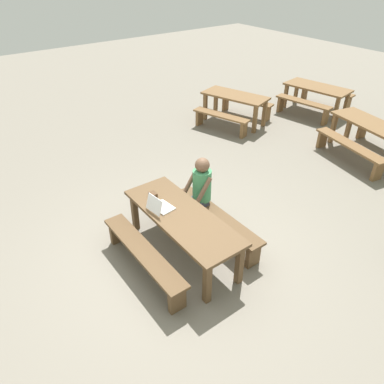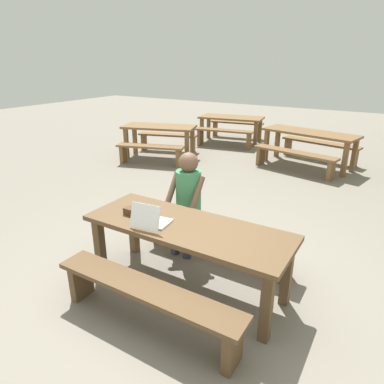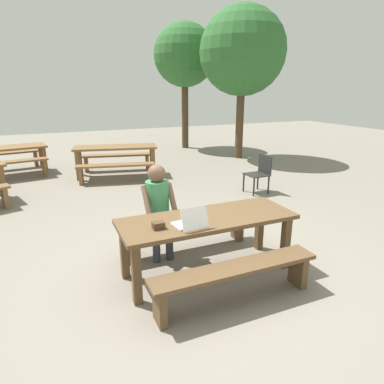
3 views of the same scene
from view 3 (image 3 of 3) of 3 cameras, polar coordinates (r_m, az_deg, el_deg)
ground_plane at (r=4.33m, az=2.52°, el=-13.29°), size 30.00×30.00×0.00m
picnic_table_front at (r=4.04m, az=2.63°, el=-5.60°), size 2.11×0.77×0.73m
bench_near at (r=3.65m, az=7.38°, el=-13.74°), size 1.87×0.30×0.43m
bench_far at (r=4.73m, az=-1.04°, el=-6.02°), size 1.87×0.30×0.43m
laptop at (r=3.70m, az=-0.27°, el=-5.04°), size 0.35×0.35×0.25m
small_pouch at (r=3.69m, az=-5.71°, el=-5.62°), size 0.13×0.10×0.08m
person_seated at (r=4.42m, az=-5.71°, el=-2.05°), size 0.41×0.41×1.26m
plastic_chair at (r=7.42m, az=11.34°, el=3.21°), size 0.46×0.46×0.81m
picnic_table_mid at (r=9.98m, az=-28.53°, el=6.11°), size 1.87×1.07×0.73m
bench_mid_south at (r=9.36m, az=-27.92°, el=3.91°), size 1.62×0.55×0.48m
bench_mid_north at (r=10.70m, az=-28.67°, el=5.25°), size 1.62×0.55×0.48m
picnic_table_distant at (r=8.81m, az=-12.78°, el=6.79°), size 2.14×1.12×0.78m
bench_distant_south at (r=8.26m, az=-12.72°, el=3.87°), size 1.86×0.69×0.45m
bench_distant_north at (r=9.49m, az=-12.58°, el=5.59°), size 1.86×0.69×0.45m
tree_left at (r=10.99m, az=8.55°, el=22.39°), size 2.60×2.60×4.52m
tree_right at (r=12.79m, az=-1.24°, el=22.03°), size 2.19×2.19×4.37m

